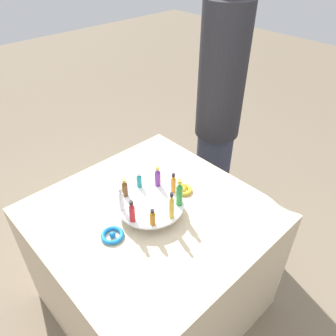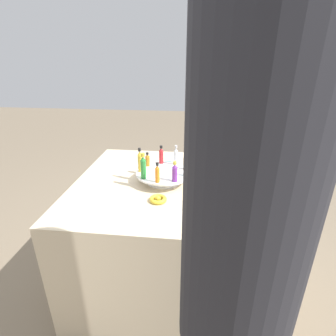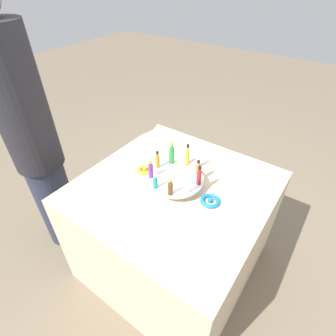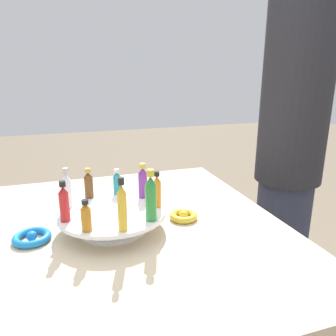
% 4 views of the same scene
% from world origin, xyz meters
% --- Properties ---
extents(ground_plane, '(12.00, 12.00, 0.00)m').
position_xyz_m(ground_plane, '(0.00, 0.00, 0.00)').
color(ground_plane, '#756651').
extents(party_table, '(1.04, 1.04, 0.76)m').
position_xyz_m(party_table, '(0.00, 0.00, 0.38)').
color(party_table, beige).
rests_on(party_table, ground_plane).
extents(display_stand, '(0.32, 0.32, 0.06)m').
position_xyz_m(display_stand, '(0.00, 0.00, 0.80)').
color(display_stand, white).
rests_on(display_stand, party_table).
extents(bottle_clear, '(0.02, 0.02, 0.13)m').
position_xyz_m(bottle_clear, '(-0.12, 0.06, 0.88)').
color(bottle_clear, silver).
rests_on(bottle_clear, display_stand).
extents(bottle_red, '(0.03, 0.03, 0.12)m').
position_xyz_m(bottle_red, '(-0.13, -0.03, 0.88)').
color(bottle_red, '#B21E23').
rests_on(bottle_red, display_stand).
extents(bottle_amber, '(0.03, 0.03, 0.09)m').
position_xyz_m(bottle_amber, '(-0.08, -0.11, 0.87)').
color(bottle_amber, '#AD6B19').
rests_on(bottle_amber, display_stand).
extents(bottle_gold, '(0.02, 0.02, 0.15)m').
position_xyz_m(bottle_gold, '(0.01, -0.14, 0.89)').
color(bottle_gold, gold).
rests_on(bottle_gold, display_stand).
extents(bottle_green, '(0.03, 0.03, 0.15)m').
position_xyz_m(bottle_green, '(0.09, -0.10, 0.89)').
color(bottle_green, '#288438').
rests_on(bottle_green, display_stand).
extents(bottle_orange, '(0.02, 0.02, 0.11)m').
position_xyz_m(bottle_orange, '(0.14, -0.02, 0.88)').
color(bottle_orange, orange).
rests_on(bottle_orange, display_stand).
extents(bottle_purple, '(0.03, 0.03, 0.11)m').
position_xyz_m(bottle_purple, '(0.11, 0.08, 0.88)').
color(bottle_purple, '#702D93').
rests_on(bottle_purple, display_stand).
extents(bottle_teal, '(0.03, 0.03, 0.09)m').
position_xyz_m(bottle_teal, '(0.04, 0.13, 0.87)').
color(bottle_teal, teal).
rests_on(bottle_teal, display_stand).
extents(bottle_brown, '(0.03, 0.03, 0.10)m').
position_xyz_m(bottle_brown, '(-0.05, 0.13, 0.87)').
color(bottle_brown, brown).
rests_on(bottle_brown, display_stand).
extents(ribbon_bow_blue, '(0.11, 0.11, 0.03)m').
position_xyz_m(ribbon_bow_blue, '(-0.23, -0.00, 0.77)').
color(ribbon_bow_blue, blue).
rests_on(ribbon_bow_blue, party_table).
extents(ribbon_bow_gold, '(0.09, 0.09, 0.03)m').
position_xyz_m(ribbon_bow_gold, '(0.23, 0.00, 0.78)').
color(ribbon_bow_gold, gold).
rests_on(ribbon_bow_gold, party_table).
extents(person_figure, '(0.30, 0.30, 1.75)m').
position_xyz_m(person_figure, '(0.86, 0.31, 0.88)').
color(person_figure, '#282D42').
rests_on(person_figure, ground_plane).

